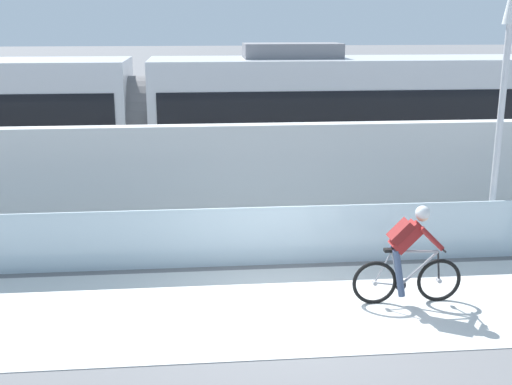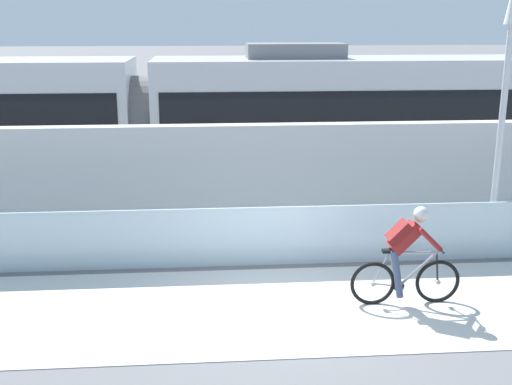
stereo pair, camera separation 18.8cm
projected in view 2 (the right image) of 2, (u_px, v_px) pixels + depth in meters
name	position (u px, v px, depth m)	size (l,w,h in m)	color
ground_plane	(286.00, 307.00, 10.16)	(200.00, 200.00, 0.00)	slate
bike_path_deck	(286.00, 307.00, 10.16)	(32.00, 3.20, 0.01)	silver
glass_parapet	(274.00, 236.00, 11.79)	(32.00, 0.05, 1.11)	silver
concrete_barrier_wall	(265.00, 180.00, 13.37)	(32.00, 0.36, 2.33)	silver
tram_rail_near	(256.00, 201.00, 16.06)	(32.00, 0.08, 0.01)	#595654
tram_rail_far	(252.00, 186.00, 17.44)	(32.00, 0.08, 0.01)	#595654
tram	(143.00, 123.00, 16.05)	(22.56, 2.54, 3.81)	silver
cyclist_on_bike	(406.00, 256.00, 10.09)	(1.77, 0.58, 1.61)	black
lamp_post_antenna	(506.00, 82.00, 11.69)	(0.28, 0.28, 5.20)	gray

